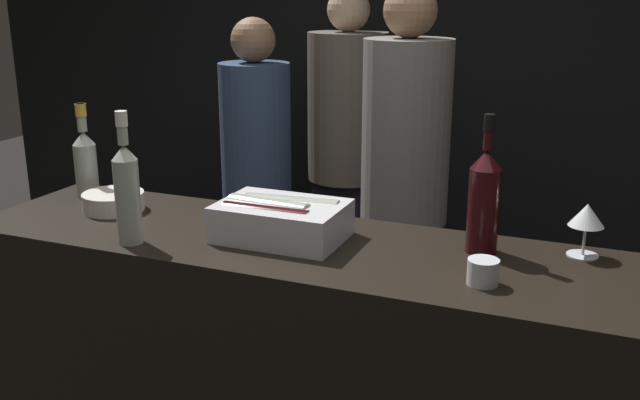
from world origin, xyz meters
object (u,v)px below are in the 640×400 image
Objects in this scene: ice_bin_with_bottles at (280,218)px; candle_votive at (483,272)px; wine_glass at (587,217)px; person_in_hoodie at (256,168)px; rose_wine_bottle at (85,160)px; person_blond_tee at (404,180)px; white_wine_bottle at (127,189)px; bowl_white at (113,201)px; red_wine_bottle_black_foil at (484,199)px; person_grey_polo at (347,147)px.

candle_votive is at bearing -10.99° from ice_bin_with_bottles.
person_in_hoodie reaches higher than wine_glass.
person_blond_tee is (0.86, 0.90, -0.21)m from rose_wine_bottle.
person_blond_tee is at bearing 85.85° from ice_bin_with_bottles.
person_blond_tee is at bearing 46.49° from rose_wine_bottle.
ice_bin_with_bottles is at bearing 169.01° from candle_votive.
person_in_hoodie is at bearing 89.60° from person_blond_tee.
white_wine_bottle is (-0.96, -0.08, 0.12)m from candle_votive.
candle_votive reaches higher than bowl_white.
wine_glass is 0.39× the size of white_wine_bottle.
rose_wine_bottle reaches higher than ice_bin_with_bottles.
red_wine_bottle_black_foil is at bearing 101.11° from candle_votive.
bowl_white is (-0.61, 0.04, -0.03)m from ice_bin_with_bottles.
white_wine_bottle is at bearing 109.91° from person_grey_polo.
ice_bin_with_bottles is at bearing 31.85° from person_in_hoodie.
wine_glass is at bearing 53.72° from candle_votive.
ice_bin_with_bottles is at bearing -166.74° from person_blond_tee.
candle_votive is 1.26m from person_blond_tee.
rose_wine_bottle reaches higher than wine_glass.
person_in_hoodie is (-1.29, 1.19, -0.31)m from red_wine_bottle_black_foil.
rose_wine_bottle is at bearing 94.61° from person_grey_polo.
person_grey_polo is (0.35, 0.33, 0.07)m from person_in_hoodie.
candle_votive is at bearing 45.35° from person_in_hoodie.
ice_bin_with_bottles is 0.56m from red_wine_bottle_black_foil.
ice_bin_with_bottles is at bearing -3.53° from bowl_white.
person_in_hoodie reaches higher than candle_votive.
candle_votive is at bearing -138.33° from person_blond_tee.
person_in_hoodie reaches higher than ice_bin_with_bottles.
person_grey_polo reaches higher than ice_bin_with_bottles.
candle_votive is at bearing -7.24° from bowl_white.
person_blond_tee is at bearing 114.25° from candle_votive.
red_wine_bottle_black_foil is 1.17× the size of rose_wine_bottle.
ice_bin_with_bottles is 0.20× the size of person_grey_polo.
white_wine_bottle is (0.24, -0.23, 0.12)m from bowl_white.
rose_wine_bottle is at bearing 0.17° from person_in_hoodie.
wine_glass is 1.23m from white_wine_bottle.
candle_votive is 0.21× the size of white_wine_bottle.
person_blond_tee is 0.76m from person_grey_polo.
wine_glass is 0.45× the size of rose_wine_bottle.
rose_wine_bottle is (-1.58, -0.05, 0.02)m from wine_glass.
person_grey_polo reaches higher than wine_glass.
bowl_white is at bearing 176.47° from ice_bin_with_bottles.
white_wine_bottle is at bearing -175.24° from candle_votive.
bowl_white is at bearing 135.76° from white_wine_bottle.
red_wine_bottle_black_foil is (-0.04, 0.22, 0.12)m from candle_votive.
person_in_hoodie is at bearing 96.42° from bowl_white.
person_in_hoodie is at bearing 62.40° from person_grey_polo.
bowl_white is at bearing 172.76° from candle_votive.
rose_wine_bottle is 0.20× the size of person_in_hoodie.
bowl_white is 0.22m from rose_wine_bottle.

